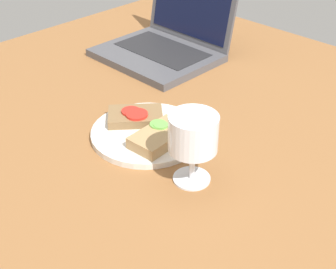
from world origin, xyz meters
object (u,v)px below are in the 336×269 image
(sandwich_with_tomato, at_px, (135,116))
(wine_glass, at_px, (193,136))
(sandwich_with_cucumber, at_px, (160,136))
(laptop, at_px, (166,42))
(plate, at_px, (147,133))

(sandwich_with_tomato, height_order, wine_glass, wine_glass)
(sandwich_with_tomato, relative_size, sandwich_with_cucumber, 1.09)
(wine_glass, distance_m, laptop, 0.56)
(plate, relative_size, laptop, 0.76)
(plate, height_order, sandwich_with_cucumber, sandwich_with_cucumber)
(sandwich_with_tomato, xyz_separation_m, sandwich_with_cucumber, (0.09, -0.02, 0.00))
(sandwich_with_cucumber, bearing_deg, plate, 167.56)
(sandwich_with_tomato, xyz_separation_m, wine_glass, (0.21, -0.05, 0.07))
(sandwich_with_cucumber, bearing_deg, sandwich_with_tomato, 167.78)
(plate, distance_m, laptop, 0.41)
(sandwich_with_cucumber, bearing_deg, laptop, 133.23)
(wine_glass, relative_size, laptop, 0.44)
(plate, xyz_separation_m, laptop, (-0.26, 0.32, 0.03))
(wine_glass, bearing_deg, sandwich_with_tomato, 166.02)
(sandwich_with_tomato, distance_m, laptop, 0.37)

